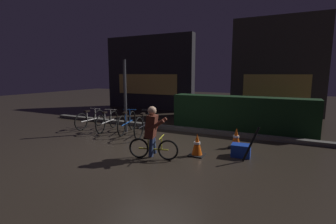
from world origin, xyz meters
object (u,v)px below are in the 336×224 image
Objects in this scene: street_post at (125,96)px; closed_umbrella at (251,144)px; parked_bike_center_right at (145,125)px; parked_bike_leftmost at (91,119)px; traffic_cone_near at (197,145)px; traffic_cone_far at (236,138)px; cyclist at (152,133)px; parked_bike_left_mid at (107,121)px; parked_bike_center_left at (127,122)px; blue_crate at (241,150)px.

closed_umbrella is (4.25, -1.15, -0.82)m from street_post.
parked_bike_leftmost is at bearing 78.30° from parked_bike_center_right.
traffic_cone_far is at bearing 55.57° from traffic_cone_near.
parked_bike_leftmost is 0.88× the size of parked_bike_center_right.
cyclist reaches higher than parked_bike_center_right.
cyclist is (1.29, -1.78, 0.27)m from parked_bike_center_right.
traffic_cone_near is at bearing -118.67° from parked_bike_left_mid.
street_post reaches higher than closed_umbrella.
parked_bike_center_left is 4.27m from closed_umbrella.
parked_bike_leftmost is at bearing -176.44° from street_post.
traffic_cone_far is (3.76, -0.23, -0.96)m from street_post.
parked_bike_center_right is (0.88, -0.18, -0.86)m from street_post.
parked_bike_center_right is (2.39, -0.09, 0.04)m from parked_bike_leftmost.
parked_bike_center_left is 2.92× the size of traffic_cone_near.
closed_umbrella is (0.49, -0.92, 0.14)m from traffic_cone_far.
cyclist reaches higher than closed_umbrella.
cyclist reaches higher than traffic_cone_near.
street_post is 2.99m from cyclist.
parked_bike_leftmost is at bearing 139.20° from cyclist.
cyclist reaches higher than blue_crate.
parked_bike_center_right is (0.76, -0.09, 0.02)m from parked_bike_center_left.
blue_crate is at bearing -70.00° from traffic_cone_far.
parked_bike_leftmost is 0.82m from parked_bike_left_mid.
parked_bike_left_mid is 1.57m from parked_bike_center_right.
parked_bike_center_left is at bearing 123.72° from cyclist.
parked_bike_center_right is (1.57, -0.04, 0.03)m from parked_bike_left_mid.
closed_umbrella reaches higher than traffic_cone_near.
closed_umbrella is at bearing -61.75° from traffic_cone_far.
parked_bike_left_mid is at bearing -168.41° from street_post.
traffic_cone_near is (4.54, -1.21, -0.05)m from parked_bike_leftmost.
blue_crate is at bearing -12.67° from street_post.
street_post is 4.48m from closed_umbrella.
street_post reaches higher than parked_bike_center_right.
closed_umbrella reaches higher than blue_crate.
parked_bike_leftmost reaches higher than blue_crate.
parked_bike_center_right is 1.38× the size of cyclist.
traffic_cone_near is (3.72, -1.16, -0.06)m from parked_bike_left_mid.
parked_bike_leftmost is at bearing 75.34° from parked_bike_left_mid.
traffic_cone_near is 0.65× the size of closed_umbrella.
blue_crate is 0.35× the size of cyclist.
cyclist is 2.25m from closed_umbrella.
traffic_cone_near is at bearing -157.67° from blue_crate.
street_post is at bearing 123.97° from cyclist.
parked_bike_leftmost is 1.63m from parked_bike_center_left.
blue_crate is at bearing -116.29° from parked_bike_center_left.
closed_umbrella is (5.77, -1.06, 0.08)m from parked_bike_leftmost.
closed_umbrella is at bearing -118.89° from parked_bike_center_left.
street_post is 0.89m from parked_bike_center_left.
parked_bike_left_mid is (0.82, -0.05, 0.01)m from parked_bike_leftmost.
cyclist reaches higher than parked_bike_center_left.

